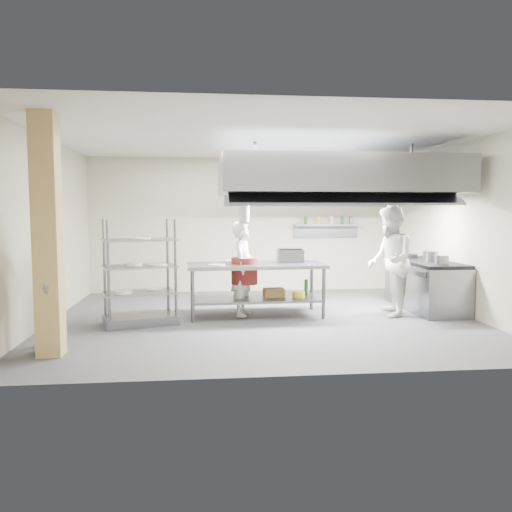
{
  "coord_description": "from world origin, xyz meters",
  "views": [
    {
      "loc": [
        -0.99,
        -8.25,
        1.79
      ],
      "look_at": [
        -0.1,
        0.2,
        1.04
      ],
      "focal_mm": 35.0,
      "sensor_mm": 36.0,
      "label": 1
    }
  ],
  "objects": [
    {
      "name": "floor",
      "position": [
        0.0,
        0.0,
        0.0
      ],
      "size": [
        7.0,
        7.0,
        0.0
      ],
      "primitive_type": "plane",
      "color": "#363639",
      "rests_on": "ground"
    },
    {
      "name": "ceiling",
      "position": [
        0.0,
        0.0,
        3.0
      ],
      "size": [
        7.0,
        7.0,
        0.0
      ],
      "primitive_type": "plane",
      "rotation": [
        3.14,
        0.0,
        0.0
      ],
      "color": "silver",
      "rests_on": "wall_back"
    },
    {
      "name": "wall_back",
      "position": [
        0.0,
        3.0,
        1.5
      ],
      "size": [
        7.0,
        0.0,
        7.0
      ],
      "primitive_type": "plane",
      "rotation": [
        1.57,
        0.0,
        0.0
      ],
      "color": "#B4A98F",
      "rests_on": "ground"
    },
    {
      "name": "wall_left",
      "position": [
        -3.5,
        0.0,
        1.5
      ],
      "size": [
        0.0,
        6.0,
        6.0
      ],
      "primitive_type": "plane",
      "rotation": [
        1.57,
        0.0,
        1.57
      ],
      "color": "#B4A98F",
      "rests_on": "ground"
    },
    {
      "name": "wall_right",
      "position": [
        3.5,
        0.0,
        1.5
      ],
      "size": [
        0.0,
        6.0,
        6.0
      ],
      "primitive_type": "plane",
      "rotation": [
        1.57,
        0.0,
        -1.57
      ],
      "color": "#B4A98F",
      "rests_on": "ground"
    },
    {
      "name": "column",
      "position": [
        -2.9,
        -1.9,
        1.5
      ],
      "size": [
        0.3,
        0.3,
        3.0
      ],
      "primitive_type": "cube",
      "color": "tan",
      "rests_on": "floor"
    },
    {
      "name": "exhaust_hood",
      "position": [
        1.3,
        0.4,
        2.4
      ],
      "size": [
        4.0,
        2.5,
        0.6
      ],
      "primitive_type": "cube",
      "color": "gray",
      "rests_on": "ceiling"
    },
    {
      "name": "hood_strip_a",
      "position": [
        0.4,
        0.4,
        2.08
      ],
      "size": [
        1.6,
        0.12,
        0.04
      ],
      "primitive_type": "cube",
      "color": "white",
      "rests_on": "exhaust_hood"
    },
    {
      "name": "hood_strip_b",
      "position": [
        2.2,
        0.4,
        2.08
      ],
      "size": [
        1.6,
        0.12,
        0.04
      ],
      "primitive_type": "cube",
      "color": "white",
      "rests_on": "exhaust_hood"
    },
    {
      "name": "wall_shelf",
      "position": [
        1.8,
        2.84,
        1.5
      ],
      "size": [
        1.5,
        0.28,
        0.04
      ],
      "primitive_type": "cube",
      "color": "gray",
      "rests_on": "wall_back"
    },
    {
      "name": "island",
      "position": [
        -0.1,
        0.23,
        0.46
      ],
      "size": [
        2.37,
        1.06,
        0.91
      ],
      "primitive_type": null,
      "rotation": [
        0.0,
        0.0,
        0.03
      ],
      "color": "gray",
      "rests_on": "floor"
    },
    {
      "name": "island_worktop",
      "position": [
        -0.1,
        0.23,
        0.88
      ],
      "size": [
        2.37,
        1.06,
        0.06
      ],
      "primitive_type": "cube",
      "rotation": [
        0.0,
        0.0,
        0.03
      ],
      "color": "gray",
      "rests_on": "island"
    },
    {
      "name": "island_undershelf",
      "position": [
        -0.1,
        0.23,
        0.3
      ],
      "size": [
        2.18,
        0.95,
        0.04
      ],
      "primitive_type": "cube",
      "rotation": [
        0.0,
        0.0,
        0.03
      ],
      "color": "slate",
      "rests_on": "island"
    },
    {
      "name": "pass_rack",
      "position": [
        -2.01,
        -0.24,
        0.84
      ],
      "size": [
        1.26,
        0.95,
        1.68
      ],
      "primitive_type": null,
      "rotation": [
        0.0,
        0.0,
        0.29
      ],
      "color": "slate",
      "rests_on": "floor"
    },
    {
      "name": "cooking_range",
      "position": [
        3.08,
        0.5,
        0.42
      ],
      "size": [
        0.8,
        2.0,
        0.84
      ],
      "primitive_type": "cube",
      "color": "gray",
      "rests_on": "floor"
    },
    {
      "name": "range_top",
      "position": [
        3.08,
        0.5,
        0.87
      ],
      "size": [
        0.78,
        1.96,
        0.06
      ],
      "primitive_type": "cube",
      "color": "black",
      "rests_on": "cooking_range"
    },
    {
      "name": "chef_head",
      "position": [
        -0.32,
        0.32,
        0.82
      ],
      "size": [
        0.54,
        0.68,
        1.63
      ],
      "primitive_type": "imported",
      "rotation": [
        0.0,
        0.0,
        1.29
      ],
      "color": "silver",
      "rests_on": "floor"
    },
    {
      "name": "chef_line",
      "position": [
        2.2,
        0.01,
        0.95
      ],
      "size": [
        0.9,
        1.05,
        1.9
      ],
      "primitive_type": "imported",
      "rotation": [
        0.0,
        0.0,
        -1.78
      ],
      "color": "white",
      "rests_on": "floor"
    },
    {
      "name": "chef_plating",
      "position": [
        -3.0,
        -1.56,
        0.88
      ],
      "size": [
        0.65,
        1.1,
        1.76
      ],
      "primitive_type": "imported",
      "rotation": [
        0.0,
        0.0,
        -1.34
      ],
      "color": "silver",
      "rests_on": "floor"
    },
    {
      "name": "griddle",
      "position": [
        0.53,
        0.42,
        1.02
      ],
      "size": [
        0.46,
        0.36,
        0.22
      ],
      "primitive_type": "cube",
      "rotation": [
        0.0,
        0.0,
        -0.03
      ],
      "color": "slate",
      "rests_on": "island_worktop"
    },
    {
      "name": "wicker_basket",
      "position": [
        0.21,
        0.24,
        0.4
      ],
      "size": [
        0.37,
        0.27,
        0.15
      ],
      "primitive_type": "cube",
      "rotation": [
        0.0,
        0.0,
        0.09
      ],
      "color": "brown",
      "rests_on": "island_undershelf"
    },
    {
      "name": "stockpot",
      "position": [
        3.08,
        0.32,
        1.0
      ],
      "size": [
        0.28,
        0.28,
        0.19
      ],
      "primitive_type": "cylinder",
      "color": "slate",
      "rests_on": "range_top"
    },
    {
      "name": "plate_stack",
      "position": [
        -2.01,
        -0.24,
        0.54
      ],
      "size": [
        0.28,
        0.28,
        0.05
      ],
      "primitive_type": "cylinder",
      "color": "white",
      "rests_on": "pass_rack"
    }
  ]
}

